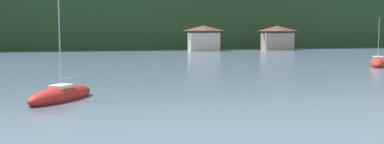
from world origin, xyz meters
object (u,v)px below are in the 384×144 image
Objects in this scene: sailboat_far_2 at (378,63)px; shore_building_central at (204,39)px; shore_building_eastcentral at (277,38)px; sailboat_mid_3 at (61,95)px.

shore_building_central is at bearing 49.80° from sailboat_far_2.
shore_building_central is at bearing -179.81° from shore_building_eastcentral.
sailboat_far_2 is 40.93m from sailboat_mid_3.
sailboat_mid_3 is at bearing -112.31° from shore_building_central.
sailboat_mid_3 is at bearing -124.27° from shore_building_eastcentral.
shore_building_eastcentral is at bearing 27.67° from sailboat_far_2.
shore_building_eastcentral is 72.28m from sailboat_mid_3.
sailboat_far_2 is 0.90× the size of sailboat_mid_3.
shore_building_central is 1.01× the size of sailboat_far_2.
sailboat_far_2 is at bearing -73.71° from shore_building_central.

